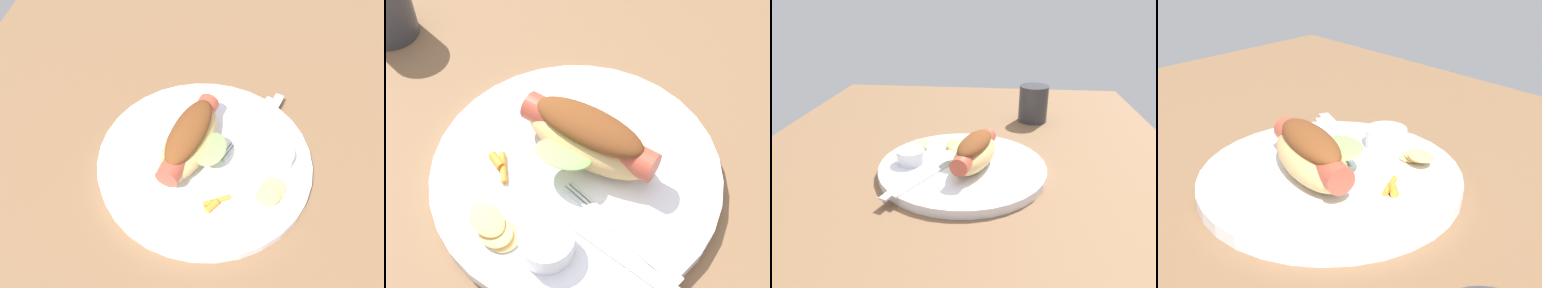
# 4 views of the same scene
# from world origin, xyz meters

# --- Properties ---
(ground_plane) EXTENTS (1.20, 0.90, 0.02)m
(ground_plane) POSITION_xyz_m (0.00, 0.00, -0.01)
(ground_plane) COLOR brown
(plate) EXTENTS (0.31, 0.31, 0.02)m
(plate) POSITION_xyz_m (-0.02, -0.01, 0.01)
(plate) COLOR white
(plate) RESTS_ON ground_plane
(hot_dog) EXTENTS (0.16, 0.11, 0.06)m
(hot_dog) POSITION_xyz_m (-0.03, -0.03, 0.05)
(hot_dog) COLOR tan
(hot_dog) RESTS_ON plate
(sauce_ramekin) EXTENTS (0.05, 0.05, 0.03)m
(sauce_ramekin) POSITION_xyz_m (-0.02, 0.09, 0.03)
(sauce_ramekin) COLOR white
(sauce_ramekin) RESTS_ON plate
(fork) EXTENTS (0.14, 0.08, 0.00)m
(fork) POSITION_xyz_m (-0.09, 0.05, 0.02)
(fork) COLOR silver
(fork) RESTS_ON plate
(knife) EXTENTS (0.14, 0.07, 0.00)m
(knife) POSITION_xyz_m (-0.09, 0.07, 0.02)
(knife) COLOR silver
(knife) RESTS_ON plate
(chips_pile) EXTENTS (0.06, 0.05, 0.02)m
(chips_pile) POSITION_xyz_m (0.03, 0.09, 0.02)
(chips_pile) COLOR #EABE6A
(chips_pile) RESTS_ON plate
(carrot_garnish) EXTENTS (0.03, 0.04, 0.01)m
(carrot_garnish) POSITION_xyz_m (0.06, 0.01, 0.02)
(carrot_garnish) COLOR orange
(carrot_garnish) RESTS_ON plate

